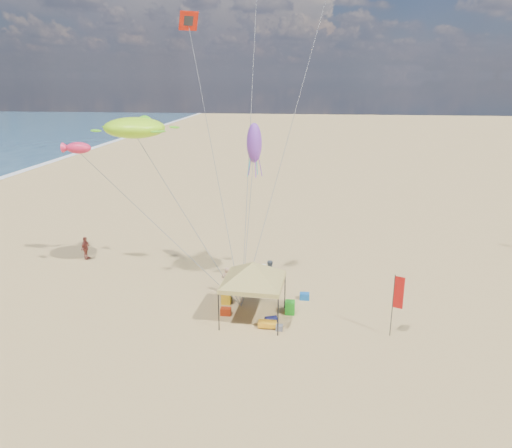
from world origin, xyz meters
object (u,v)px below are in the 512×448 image
object	(u,v)px
person_near_b	(271,275)
beach_cart	(267,324)
person_near_c	(263,277)
canopy_tent	(253,264)
cooler_red	(226,311)
person_near_a	(227,281)
person_far_a	(85,248)
chair_yellow	(226,298)
feather_flag	(397,296)
cooler_blue	(305,296)
chair_green	(290,307)

from	to	relation	value
person_near_b	beach_cart	bearing A→B (deg)	-103.39
beach_cart	person_near_c	bearing A→B (deg)	98.39
canopy_tent	cooler_red	world-z (taller)	canopy_tent
person_near_a	person_far_a	distance (m)	11.48
canopy_tent	person_far_a	world-z (taller)	canopy_tent
canopy_tent	chair_yellow	xyz separation A→B (m)	(-1.71, 1.58, -2.69)
beach_cart	person_near_c	size ratio (longest dim) A/B	0.56
canopy_tent	chair_yellow	world-z (taller)	canopy_tent
feather_flag	person_near_a	distance (m)	9.69
cooler_red	person_near_c	xyz separation A→B (m)	(1.65, 3.38, 0.61)
chair_yellow	person_near_c	world-z (taller)	person_near_c
cooler_blue	person_near_c	bearing A→B (deg)	156.79
cooler_red	chair_yellow	xyz separation A→B (m)	(-0.21, 1.32, 0.16)
chair_green	person_near_c	distance (m)	3.34
cooler_blue	chair_green	xyz separation A→B (m)	(-0.74, -1.78, 0.16)
cooler_blue	person_near_c	size ratio (longest dim) A/B	0.34
person_near_a	beach_cart	bearing A→B (deg)	114.84
person_near_c	person_far_a	xyz separation A→B (m)	(-12.62, 3.54, -0.00)
cooler_blue	person_far_a	size ratio (longest dim) A/B	0.34
chair_green	person_near_b	world-z (taller)	person_near_b
feather_flag	person_near_a	bearing A→B (deg)	156.92
person_near_b	person_near_c	bearing A→B (deg)	177.26
cooler_blue	canopy_tent	bearing A→B (deg)	-135.16
person_near_a	feather_flag	bearing A→B (deg)	145.17
beach_cart	cooler_red	bearing A→B (deg)	154.46
feather_flag	beach_cart	distance (m)	6.45
cooler_blue	chair_yellow	bearing A→B (deg)	-166.89
canopy_tent	person_near_c	bearing A→B (deg)	87.68
person_near_a	person_near_c	size ratio (longest dim) A/B	1.04
cooler_red	chair_green	size ratio (longest dim) A/B	0.77
beach_cart	person_near_c	xyz separation A→B (m)	(-0.66, 4.48, 0.60)
chair_green	person_near_b	bearing A→B (deg)	113.75
feather_flag	cooler_red	xyz separation A→B (m)	(-8.46, 1.26, -1.94)
feather_flag	person_far_a	distance (m)	21.13
feather_flag	chair_green	distance (m)	5.70
canopy_tent	beach_cart	xyz separation A→B (m)	(0.81, -0.84, -2.84)
chair_yellow	person_near_b	bearing A→B (deg)	43.48
canopy_tent	person_far_a	bearing A→B (deg)	150.09
feather_flag	person_near_b	size ratio (longest dim) A/B	1.78
cooler_blue	chair_yellow	xyz separation A→B (m)	(-4.31, -1.00, 0.16)
chair_yellow	person_near_a	xyz separation A→B (m)	(-0.17, 1.19, 0.48)
feather_flag	cooler_blue	world-z (taller)	feather_flag
cooler_red	person_far_a	size ratio (longest dim) A/B	0.34
person_near_a	person_near_c	world-z (taller)	person_near_a
chair_green	person_near_c	xyz separation A→B (m)	(-1.71, 2.83, 0.45)
person_near_a	person_near_b	size ratio (longest dim) A/B	0.93
cooler_red	cooler_blue	bearing A→B (deg)	29.55
person_near_a	person_near_c	distance (m)	2.20
chair_green	person_near_c	world-z (taller)	person_near_c
cooler_red	chair_yellow	world-z (taller)	chair_yellow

